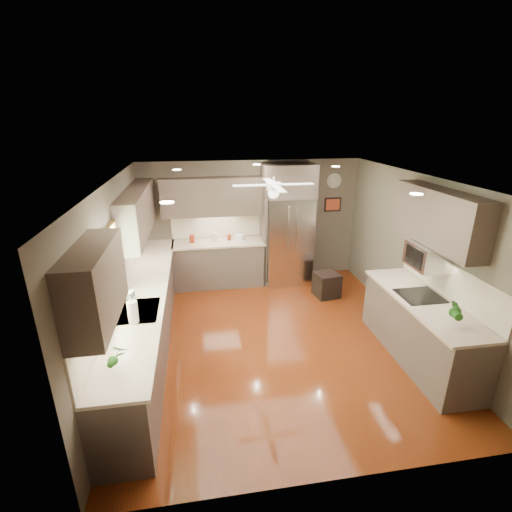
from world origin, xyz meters
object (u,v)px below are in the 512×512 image
object	(u,v)px
soap_bottle	(130,294)
refrigerator	(288,227)
potted_plant_right	(456,311)
bowl	(240,239)
potted_plant_left	(117,355)
microwave	(427,256)
canister_a	(192,239)
canister_c	(214,237)
canister_d	(229,237)
stool	(327,284)
paper_towel	(133,312)

from	to	relation	value
soap_bottle	refrigerator	xyz separation A→B (m)	(2.77, 2.33, 0.15)
potted_plant_right	bowl	world-z (taller)	potted_plant_right
potted_plant_left	microwave	bearing A→B (deg)	16.16
soap_bottle	potted_plant_left	xyz separation A→B (m)	(0.11, -1.53, 0.07)
canister_a	potted_plant_right	distance (m)	4.82
refrigerator	soap_bottle	bearing A→B (deg)	-139.89
canister_a	canister_c	distance (m)	0.44
canister_d	stool	world-z (taller)	canister_d
canister_a	refrigerator	size ratio (longest dim) A/B	0.07
soap_bottle	refrigerator	world-z (taller)	refrigerator
potted_plant_right	stool	distance (m)	2.95
canister_c	potted_plant_right	bearing A→B (deg)	-53.37
potted_plant_left	potted_plant_right	size ratio (longest dim) A/B	1.00
canister_d	potted_plant_right	distance (m)	4.41
refrigerator	stool	distance (m)	1.40
canister_a	potted_plant_left	size ratio (longest dim) A/B	0.50
canister_a	canister_d	size ratio (longest dim) A/B	1.42
paper_towel	microwave	bearing A→B (deg)	3.58
bowl	potted_plant_left	bearing A→B (deg)	-113.13
canister_d	bowl	bearing A→B (deg)	-7.35
canister_c	microwave	world-z (taller)	microwave
potted_plant_right	stool	world-z (taller)	potted_plant_right
potted_plant_left	refrigerator	xyz separation A→B (m)	(2.66, 3.86, 0.09)
canister_a	canister_c	xyz separation A→B (m)	(0.44, 0.00, 0.01)
canister_a	stool	xyz separation A→B (m)	(2.55, -0.89, -0.78)
canister_a	canister_d	world-z (taller)	canister_a
canister_a	soap_bottle	xyz separation A→B (m)	(-0.83, -2.39, 0.01)
potted_plant_left	microwave	distance (m)	4.17
potted_plant_right	potted_plant_left	bearing A→B (deg)	-176.01
potted_plant_left	refrigerator	bearing A→B (deg)	55.45
canister_c	canister_d	xyz separation A→B (m)	(0.30, 0.04, -0.03)
potted_plant_left	canister_a	bearing A→B (deg)	79.67
potted_plant_left	potted_plant_right	distance (m)	3.88
bowl	microwave	size ratio (longest dim) A/B	0.39
canister_d	potted_plant_left	distance (m)	4.22
stool	canister_a	bearing A→B (deg)	160.71
bowl	refrigerator	distance (m)	1.01
canister_d	soap_bottle	xyz separation A→B (m)	(-1.57, -2.43, 0.03)
potted_plant_left	bowl	bearing A→B (deg)	66.87
canister_a	bowl	distance (m)	0.97
canister_c	canister_d	world-z (taller)	canister_c
paper_towel	refrigerator	bearing A→B (deg)	48.18
soap_bottle	potted_plant_left	distance (m)	1.53
canister_a	potted_plant_right	world-z (taller)	potted_plant_right
potted_plant_right	microwave	world-z (taller)	microwave
soap_bottle	refrigerator	bearing A→B (deg)	40.11
bowl	stool	bearing A→B (deg)	-29.76
stool	paper_towel	world-z (taller)	paper_towel
canister_a	potted_plant_right	size ratio (longest dim) A/B	0.50
canister_d	bowl	xyz separation A→B (m)	(0.22, -0.03, -0.03)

